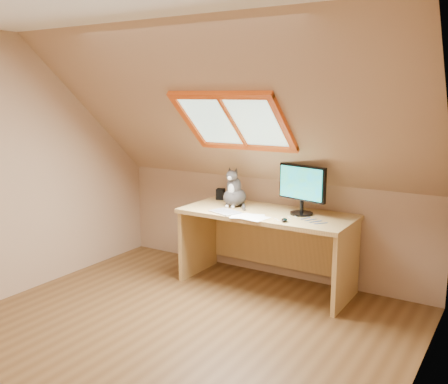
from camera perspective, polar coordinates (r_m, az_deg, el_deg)
The scene contains 10 objects.
ground at distance 4.02m, azimuth -6.87°, elevation -16.44°, with size 3.50×3.50×0.00m, color brown.
room_shell at distance 3.52m, azimuth -8.35°, elevation 4.05°, with size 3.52×3.52×2.41m.
desk at distance 4.89m, azimuth 5.24°, elevation -4.71°, with size 1.65×0.72×0.75m.
monitor at distance 4.65m, azimuth 8.90°, elevation 0.64°, with size 0.50×0.21×0.46m.
cat at distance 4.96m, azimuth 1.18°, elevation -0.03°, with size 0.23×0.28×0.40m.
desk_speaker at distance 5.30m, azimuth -0.40°, elevation -0.24°, with size 0.08×0.08×0.12m, color black.
graphics_tablet at distance 4.73m, azimuth 0.11°, elevation -2.28°, with size 0.27×0.19×0.01m, color #B2B2B7.
mouse at distance 4.42m, azimuth 6.91°, elevation -3.20°, with size 0.05×0.10×0.03m, color black.
papers at distance 4.57m, azimuth 2.90°, elevation -2.83°, with size 0.33×0.27×0.00m.
cables at distance 4.50m, azimuth 8.94°, elevation -3.15°, with size 0.51×0.26×0.01m.
Camera 1 is at (2.25, -2.77, 1.86)m, focal length 40.00 mm.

